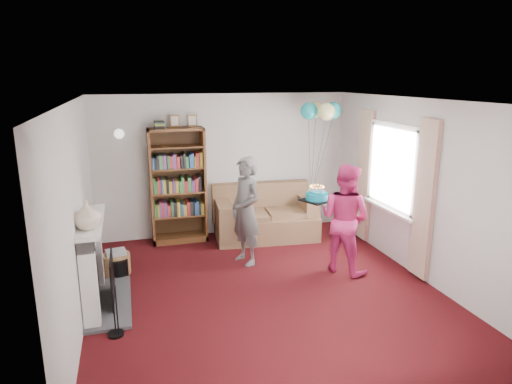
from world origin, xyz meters
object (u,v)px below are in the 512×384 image
object	(u,v)px
bookcase	(178,186)
person_magenta	(345,218)
sofa	(265,217)
person_striped	(246,211)
birthday_cake	(317,196)

from	to	relation	value
bookcase	person_magenta	world-z (taller)	bookcase
sofa	person_striped	world-z (taller)	person_striped
person_magenta	birthday_cake	world-z (taller)	person_magenta
person_magenta	bookcase	bearing A→B (deg)	13.21
sofa	person_striped	bearing A→B (deg)	-115.12
sofa	person_striped	xyz separation A→B (m)	(-0.62, -1.07, 0.48)
bookcase	sofa	xyz separation A→B (m)	(1.49, -0.23, -0.61)
bookcase	birthday_cake	bearing A→B (deg)	-43.69
bookcase	sofa	bearing A→B (deg)	-8.79
bookcase	person_magenta	xyz separation A→B (m)	(2.16, -1.96, -0.16)
person_magenta	birthday_cake	xyz separation A→B (m)	(-0.35, 0.23, 0.29)
person_striped	birthday_cake	bearing A→B (deg)	45.29
person_magenta	birthday_cake	size ratio (longest dim) A/B	4.16
sofa	bookcase	bearing A→B (deg)	176.30
bookcase	sofa	size ratio (longest dim) A/B	1.24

